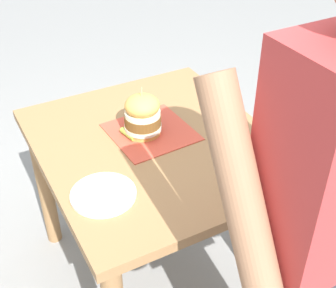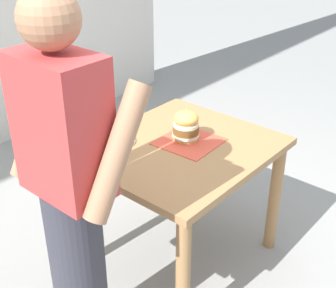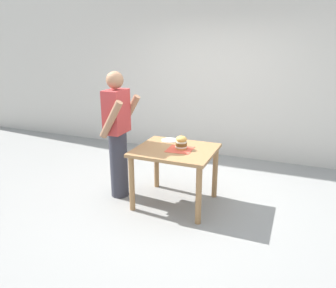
{
  "view_description": "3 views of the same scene",
  "coord_description": "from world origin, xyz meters",
  "px_view_note": "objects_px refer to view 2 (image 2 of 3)",
  "views": [
    {
      "loc": [
        0.66,
        1.32,
        1.8
      ],
      "look_at": [
        0.0,
        0.1,
        0.8
      ],
      "focal_mm": 50.0,
      "sensor_mm": 36.0,
      "label": 1
    },
    {
      "loc": [
        -1.38,
        1.72,
        1.94
      ],
      "look_at": [
        0.0,
        0.1,
        0.8
      ],
      "focal_mm": 50.0,
      "sensor_mm": 36.0,
      "label": 2
    },
    {
      "loc": [
        -3.64,
        -1.39,
        2.05
      ],
      "look_at": [
        0.0,
        0.1,
        0.8
      ],
      "focal_mm": 35.0,
      "sensor_mm": 36.0,
      "label": 3
    }
  ],
  "objects_px": {
    "patio_table": "(180,166)",
    "diner_across_table": "(71,193)",
    "sandwich": "(186,126)",
    "side_plate_with_forks": "(115,141)",
    "pickle_spear": "(177,134)"
  },
  "relations": [
    {
      "from": "sandwich",
      "to": "diner_across_table",
      "type": "relative_size",
      "value": 0.12
    },
    {
      "from": "patio_table",
      "to": "diner_across_table",
      "type": "bearing_deg",
      "value": 95.14
    },
    {
      "from": "side_plate_with_forks",
      "to": "diner_across_table",
      "type": "height_order",
      "value": "diner_across_table"
    },
    {
      "from": "pickle_spear",
      "to": "side_plate_with_forks",
      "type": "relative_size",
      "value": 0.37
    },
    {
      "from": "side_plate_with_forks",
      "to": "diner_across_table",
      "type": "distance_m",
      "value": 0.7
    },
    {
      "from": "patio_table",
      "to": "pickle_spear",
      "type": "distance_m",
      "value": 0.18
    },
    {
      "from": "sandwich",
      "to": "side_plate_with_forks",
      "type": "height_order",
      "value": "sandwich"
    },
    {
      "from": "sandwich",
      "to": "diner_across_table",
      "type": "bearing_deg",
      "value": 95.99
    },
    {
      "from": "patio_table",
      "to": "side_plate_with_forks",
      "type": "height_order",
      "value": "side_plate_with_forks"
    },
    {
      "from": "patio_table",
      "to": "pickle_spear",
      "type": "xyz_separation_m",
      "value": [
        0.08,
        -0.07,
        0.15
      ]
    },
    {
      "from": "patio_table",
      "to": "side_plate_with_forks",
      "type": "distance_m",
      "value": 0.38
    },
    {
      "from": "patio_table",
      "to": "sandwich",
      "type": "distance_m",
      "value": 0.23
    },
    {
      "from": "patio_table",
      "to": "diner_across_table",
      "type": "xyz_separation_m",
      "value": [
        -0.07,
        0.78,
        0.26
      ]
    },
    {
      "from": "sandwich",
      "to": "side_plate_with_forks",
      "type": "relative_size",
      "value": 0.92
    },
    {
      "from": "side_plate_with_forks",
      "to": "pickle_spear",
      "type": "bearing_deg",
      "value": -128.1
    }
  ]
}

